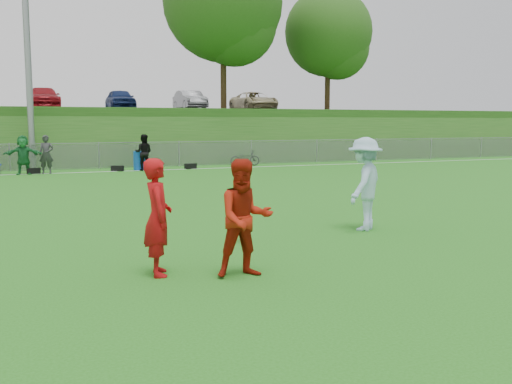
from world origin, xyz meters
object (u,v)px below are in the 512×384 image
player_red_left (158,217)px  player_red_center (245,218)px  recycling_bin (140,161)px  player_blue (365,184)px  frisbee (242,198)px  bicycle (245,158)px

player_red_left → player_red_center: (1.15, -0.56, -0.00)m
player_red_left → recycling_bin: player_red_left is taller
player_blue → frisbee: player_blue is taller
frisbee → bicycle: size_ratio=0.20×
frisbee → bicycle: frisbee is taller
player_red_left → recycling_bin: (3.31, 18.74, -0.42)m
recycling_bin → bicycle: size_ratio=0.58×
player_red_center → bicycle: player_red_center is taller
frisbee → player_red_center: bearing=-110.1°
recycling_bin → frisbee: bearing=-94.6°
player_red_center → frisbee: (0.79, 2.17, -0.01)m
recycling_bin → bicycle: (5.59, 0.69, -0.04)m
player_blue → bicycle: 18.03m
recycling_bin → bicycle: 5.64m
player_red_left → player_blue: size_ratio=0.89×
player_red_center → player_blue: size_ratio=0.89×
player_blue → recycling_bin: bearing=-124.6°
player_blue → recycling_bin: size_ratio=2.17×
player_red_center → recycling_bin: 19.42m
player_red_left → bicycle: bearing=-17.8°
bicycle → frisbee: bearing=166.4°
player_red_left → player_blue: 5.13m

